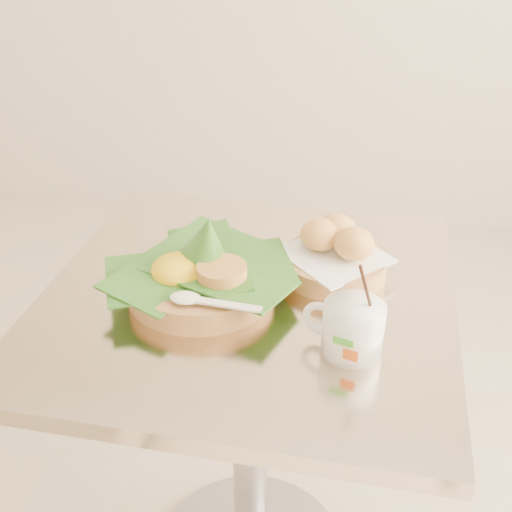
% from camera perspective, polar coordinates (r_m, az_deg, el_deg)
% --- Properties ---
extents(cafe_table, '(0.73, 0.73, 0.75)m').
position_cam_1_polar(cafe_table, '(1.25, -0.60, -11.56)').
color(cafe_table, gray).
rests_on(cafe_table, floor).
extents(rice_basket, '(0.31, 0.31, 0.16)m').
position_cam_1_polar(rice_basket, '(1.09, -4.97, -1.43)').
color(rice_basket, '#AC8549').
rests_on(rice_basket, cafe_table).
extents(bread_basket, '(0.23, 0.23, 0.10)m').
position_cam_1_polar(bread_basket, '(1.16, 7.02, 0.24)').
color(bread_basket, '#AC8549').
rests_on(bread_basket, cafe_table).
extents(coffee_mug, '(0.13, 0.10, 0.16)m').
position_cam_1_polar(coffee_mug, '(0.97, 8.48, -6.24)').
color(coffee_mug, white).
rests_on(coffee_mug, cafe_table).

